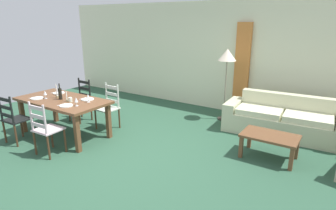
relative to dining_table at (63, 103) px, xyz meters
The scene contains 27 objects.
ground_plane 1.72m from the dining_table, ahead, with size 9.60×9.60×0.02m, color #2B513B.
wall_far 3.79m from the dining_table, 64.84° to the left, with size 9.60×0.16×2.70m, color beige.
curtain_panel_left 4.10m from the dining_table, 52.47° to the left, with size 0.35×0.08×2.20m, color #CA7736.
dining_table is the anchor object (origin of this frame).
dining_chair_near_left 0.90m from the dining_table, 120.83° to the right, with size 0.44×0.42×0.96m.
dining_chair_near_right 0.90m from the dining_table, 56.15° to the right, with size 0.44×0.42×0.96m.
dining_chair_far_left 0.90m from the dining_table, 117.58° to the left, with size 0.43×0.41×0.96m.
dining_chair_far_right 0.92m from the dining_table, 57.96° to the left, with size 0.44×0.42×0.96m.
dinner_plate_near_left 0.52m from the dining_table, 150.95° to the right, with size 0.24×0.24×0.02m, color white.
fork_near_left 0.66m from the dining_table, 157.38° to the right, with size 0.02×0.17×0.01m, color silver.
dinner_plate_near_right 0.52m from the dining_table, 29.05° to the right, with size 0.24×0.24×0.02m, color white.
fork_near_right 0.40m from the dining_table, 39.81° to the right, with size 0.02×0.17×0.01m, color silver.
dinner_plate_far_left 0.52m from the dining_table, 150.95° to the left, with size 0.24×0.24×0.02m, color white.
fork_far_left 0.66m from the dining_table, 157.38° to the left, with size 0.02×0.17×0.01m, color silver.
dinner_plate_far_right 0.52m from the dining_table, 29.05° to the left, with size 0.24×0.24×0.02m, color white.
fork_far_right 0.40m from the dining_table, 39.81° to the left, with size 0.02×0.17×0.01m, color silver.
wine_bottle 0.21m from the dining_table, 139.07° to the right, with size 0.07×0.07×0.32m.
wine_glass_near_left 0.40m from the dining_table, 154.21° to the right, with size 0.06×0.06×0.16m.
wine_glass_near_right 0.65m from the dining_table, 13.24° to the right, with size 0.06×0.06×0.16m.
wine_glass_far_left 0.40m from the dining_table, 155.15° to the left, with size 0.06×0.06×0.16m.
wine_glass_far_right 0.64m from the dining_table, 13.82° to the left, with size 0.06×0.06×0.16m.
coffee_cup_primary 0.33m from the dining_table, ahead, with size 0.07×0.07×0.09m, color silver.
candle_tall 0.25m from the dining_table, behind, with size 0.05×0.05×0.28m.
candle_short 0.25m from the dining_table, 11.31° to the right, with size 0.05×0.05×0.20m.
couch 4.44m from the dining_table, 33.68° to the left, with size 2.33×0.94×0.80m.
coffee_table 3.93m from the dining_table, 18.39° to the left, with size 0.90×0.56×0.42m.
standing_lamp 3.60m from the dining_table, 48.50° to the left, with size 0.40×0.40×1.64m.
Camera 1 is at (3.08, -3.36, 2.26)m, focal length 29.97 mm.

